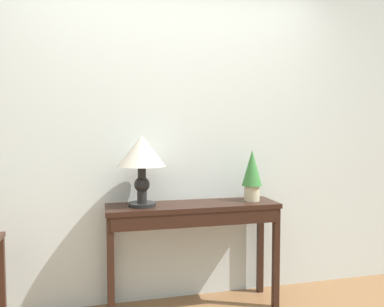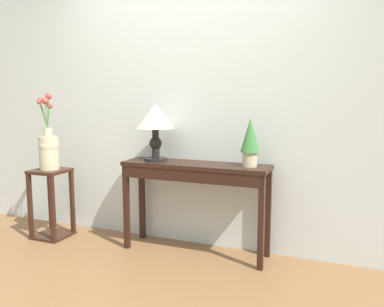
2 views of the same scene
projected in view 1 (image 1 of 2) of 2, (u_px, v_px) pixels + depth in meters
The scene contains 4 objects.
back_wall_with_art at pixel (167, 124), 2.93m from camera, with size 9.00×0.10×2.80m.
console_table at pixel (194, 221), 2.73m from camera, with size 1.28×0.35×0.80m.
table_lamp at pixel (142, 156), 2.63m from camera, with size 0.34×0.34×0.51m.
potted_plant_on_console at pixel (252, 173), 2.85m from camera, with size 0.16×0.16×0.40m.
Camera 1 is at (-0.51, -1.47, 1.33)m, focal length 34.45 mm.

